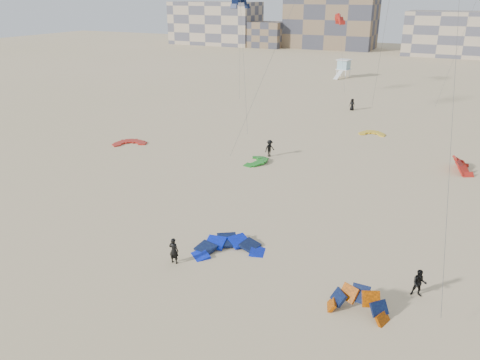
% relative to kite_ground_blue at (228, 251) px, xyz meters
% --- Properties ---
extents(ground, '(320.00, 320.00, 0.00)m').
position_rel_kite_ground_blue_xyz_m(ground, '(0.27, -4.05, 0.00)').
color(ground, '#CBAE88').
rests_on(ground, ground).
extents(kite_ground_blue, '(6.39, 6.46, 2.05)m').
position_rel_kite_ground_blue_xyz_m(kite_ground_blue, '(0.00, 0.00, 0.00)').
color(kite_ground_blue, '#061EE4').
rests_on(kite_ground_blue, ground).
extents(kite_ground_orange, '(3.35, 3.30, 3.29)m').
position_rel_kite_ground_blue_xyz_m(kite_ground_orange, '(9.51, -2.90, 0.00)').
color(kite_ground_orange, '#F05B00').
rests_on(kite_ground_orange, ground).
extents(kite_ground_red, '(4.98, 5.02, 0.62)m').
position_rel_kite_ground_blue_xyz_m(kite_ground_red, '(-21.78, 16.87, 0.00)').
color(kite_ground_red, '#B62700').
rests_on(kite_ground_red, ground).
extents(kite_ground_green, '(3.77, 3.57, 1.14)m').
position_rel_kite_ground_blue_xyz_m(kite_ground_green, '(-5.73, 17.51, 0.00)').
color(kite_ground_green, '#148716').
rests_on(kite_ground_green, ground).
extents(kite_ground_red_far, '(4.30, 4.27, 3.77)m').
position_rel_kite_ground_blue_xyz_m(kite_ground_red_far, '(13.92, 24.04, 0.00)').
color(kite_ground_red_far, '#B62700').
rests_on(kite_ground_red_far, ground).
extents(kite_ground_yellow, '(3.31, 3.45, 0.81)m').
position_rel_kite_ground_blue_xyz_m(kite_ground_yellow, '(3.17, 33.40, 0.00)').
color(kite_ground_yellow, yellow).
rests_on(kite_ground_yellow, ground).
extents(kitesurfer_main, '(0.70, 0.49, 1.82)m').
position_rel_kite_ground_blue_xyz_m(kitesurfer_main, '(-2.47, -2.95, 0.91)').
color(kitesurfer_main, black).
rests_on(kitesurfer_main, ground).
extents(kitesurfer_b, '(0.93, 0.78, 1.71)m').
position_rel_kite_ground_blue_xyz_m(kitesurfer_b, '(12.32, 0.22, 0.85)').
color(kitesurfer_b, black).
rests_on(kitesurfer_b, ground).
extents(kitesurfer_c, '(1.18, 1.38, 1.85)m').
position_rel_kite_ground_blue_xyz_m(kitesurfer_c, '(-5.17, 19.83, 0.93)').
color(kitesurfer_c, black).
rests_on(kitesurfer_c, ground).
extents(kitesurfer_e, '(0.96, 0.74, 1.75)m').
position_rel_kite_ground_blue_xyz_m(kitesurfer_e, '(-2.27, 45.46, 0.88)').
color(kitesurfer_e, black).
rests_on(kitesurfer_e, ground).
extents(kite_fly_navy, '(4.14, 4.15, 15.31)m').
position_rel_kite_ground_blue_xyz_m(kite_fly_navy, '(-19.43, 41.95, 15.12)').
color(kite_fly_navy, '#0E2042').
rests_on(kite_fly_navy, ground).
extents(kite_fly_red, '(5.91, 8.98, 12.65)m').
position_rel_kite_ground_blue_xyz_m(kite_fly_red, '(-9.05, 60.59, 12.19)').
color(kite_fly_red, '#B62700').
rests_on(kite_fly_red, ground).
extents(lifeguard_tower_far, '(3.10, 5.38, 3.75)m').
position_rel_kite_ground_blue_xyz_m(lifeguard_tower_far, '(-11.03, 74.47, 1.86)').
color(lifeguard_tower_far, white).
rests_on(lifeguard_tower_far, ground).
extents(condo_west_a, '(30.00, 15.00, 14.00)m').
position_rel_kite_ground_blue_xyz_m(condo_west_a, '(-69.73, 125.95, 7.00)').
color(condo_west_a, tan).
rests_on(condo_west_a, ground).
extents(condo_west_b, '(28.00, 14.00, 18.00)m').
position_rel_kite_ground_blue_xyz_m(condo_west_b, '(-29.73, 129.95, 9.00)').
color(condo_west_b, brown).
rests_on(condo_west_b, ground).
extents(condo_mid, '(32.00, 16.00, 12.00)m').
position_rel_kite_ground_blue_xyz_m(condo_mid, '(10.27, 125.95, 6.00)').
color(condo_mid, tan).
rests_on(condo_mid, ground).
extents(condo_fill_left, '(12.00, 10.00, 8.00)m').
position_rel_kite_ground_blue_xyz_m(condo_fill_left, '(-49.73, 123.95, 4.00)').
color(condo_fill_left, brown).
rests_on(condo_fill_left, ground).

